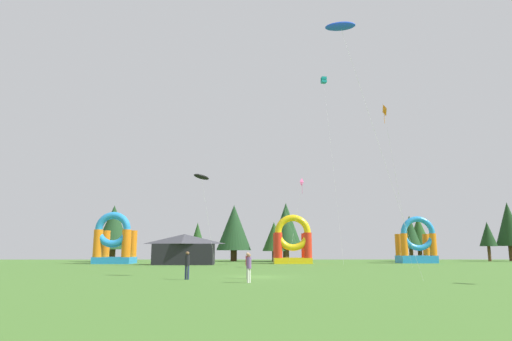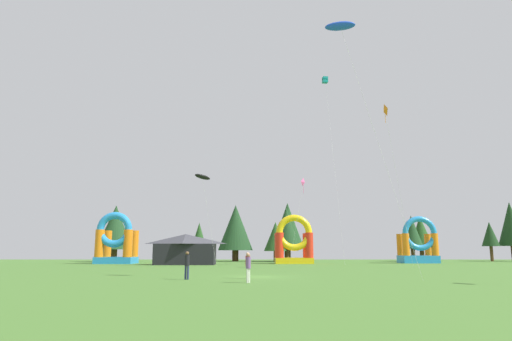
{
  "view_description": "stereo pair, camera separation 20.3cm",
  "coord_description": "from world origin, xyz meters",
  "px_view_note": "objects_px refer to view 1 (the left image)",
  "views": [
    {
      "loc": [
        -0.25,
        -33.33,
        1.94
      ],
      "look_at": [
        0.0,
        7.66,
        9.21
      ],
      "focal_mm": 31.47,
      "sensor_mm": 36.0,
      "label": 1
    },
    {
      "loc": [
        -0.05,
        -33.33,
        1.94
      ],
      "look_at": [
        0.0,
        7.66,
        9.21
      ],
      "focal_mm": 31.47,
      "sensor_mm": 36.0,
      "label": 2
    }
  ],
  "objects_px": {
    "person_far_side": "(187,263)",
    "festival_tent": "(184,249)",
    "kite_orange_diamond": "(384,113)",
    "kite_pink_diamond": "(302,183)",
    "person_left_edge": "(249,265)",
    "inflatable_blue_arch": "(114,244)",
    "kite_black_parafoil": "(201,177)",
    "inflatable_red_slide": "(292,245)",
    "inflatable_yellow_castle": "(417,246)",
    "person_midfield": "(248,263)",
    "kite_blue_parafoil": "(340,27)",
    "kite_teal_box": "(324,81)"
  },
  "relations": [
    {
      "from": "person_midfield",
      "to": "inflatable_blue_arch",
      "type": "xyz_separation_m",
      "value": [
        -19.48,
        33.42,
        1.74
      ]
    },
    {
      "from": "person_midfield",
      "to": "inflatable_blue_arch",
      "type": "distance_m",
      "value": 38.72
    },
    {
      "from": "person_left_edge",
      "to": "inflatable_yellow_castle",
      "type": "distance_m",
      "value": 47.16
    },
    {
      "from": "kite_blue_parafoil",
      "to": "person_left_edge",
      "type": "height_order",
      "value": "kite_blue_parafoil"
    },
    {
      "from": "kite_blue_parafoil",
      "to": "inflatable_yellow_castle",
      "type": "relative_size",
      "value": 2.66
    },
    {
      "from": "kite_teal_box",
      "to": "kite_orange_diamond",
      "type": "bearing_deg",
      "value": -79.36
    },
    {
      "from": "person_left_edge",
      "to": "person_midfield",
      "type": "bearing_deg",
      "value": -142.05
    },
    {
      "from": "kite_orange_diamond",
      "to": "person_midfield",
      "type": "bearing_deg",
      "value": -133.61
    },
    {
      "from": "inflatable_blue_arch",
      "to": "kite_black_parafoil",
      "type": "bearing_deg",
      "value": -36.47
    },
    {
      "from": "kite_orange_diamond",
      "to": "kite_pink_diamond",
      "type": "xyz_separation_m",
      "value": [
        -7.41,
        14.39,
        -5.66
      ]
    },
    {
      "from": "person_far_side",
      "to": "inflatable_yellow_castle",
      "type": "height_order",
      "value": "inflatable_yellow_castle"
    },
    {
      "from": "kite_black_parafoil",
      "to": "kite_orange_diamond",
      "type": "bearing_deg",
      "value": -21.76
    },
    {
      "from": "kite_black_parafoil",
      "to": "inflatable_red_slide",
      "type": "xyz_separation_m",
      "value": [
        12.09,
        10.03,
        -8.24
      ]
    },
    {
      "from": "person_left_edge",
      "to": "inflatable_blue_arch",
      "type": "relative_size",
      "value": 0.24
    },
    {
      "from": "festival_tent",
      "to": "person_far_side",
      "type": "bearing_deg",
      "value": -80.94
    },
    {
      "from": "kite_orange_diamond",
      "to": "kite_pink_diamond",
      "type": "height_order",
      "value": "kite_orange_diamond"
    },
    {
      "from": "kite_black_parafoil",
      "to": "kite_blue_parafoil",
      "type": "xyz_separation_m",
      "value": [
        12.78,
        -24.87,
        7.04
      ]
    },
    {
      "from": "inflatable_yellow_castle",
      "to": "inflatable_blue_arch",
      "type": "relative_size",
      "value": 0.95
    },
    {
      "from": "kite_orange_diamond",
      "to": "inflatable_yellow_castle",
      "type": "distance_m",
      "value": 27.15
    },
    {
      "from": "kite_pink_diamond",
      "to": "inflatable_blue_arch",
      "type": "distance_m",
      "value": 28.11
    },
    {
      "from": "inflatable_yellow_castle",
      "to": "inflatable_red_slide",
      "type": "distance_m",
      "value": 18.95
    },
    {
      "from": "kite_pink_diamond",
      "to": "person_left_edge",
      "type": "xyz_separation_m",
      "value": [
        -7.04,
        -33.77,
        -9.96
      ]
    },
    {
      "from": "kite_orange_diamond",
      "to": "kite_teal_box",
      "type": "distance_m",
      "value": 21.4
    },
    {
      "from": "inflatable_red_slide",
      "to": "kite_blue_parafoil",
      "type": "bearing_deg",
      "value": -88.87
    },
    {
      "from": "person_far_side",
      "to": "kite_orange_diamond",
      "type": "bearing_deg",
      "value": 58.59
    },
    {
      "from": "person_left_edge",
      "to": "person_midfield",
      "type": "height_order",
      "value": "person_midfield"
    },
    {
      "from": "person_far_side",
      "to": "kite_pink_diamond",
      "type": "bearing_deg",
      "value": 87.27
    },
    {
      "from": "inflatable_blue_arch",
      "to": "festival_tent",
      "type": "distance_m",
      "value": 11.56
    },
    {
      "from": "festival_tent",
      "to": "kite_teal_box",
      "type": "bearing_deg",
      "value": 12.59
    },
    {
      "from": "person_midfield",
      "to": "festival_tent",
      "type": "xyz_separation_m",
      "value": [
        -8.82,
        29.0,
        0.96
      ]
    },
    {
      "from": "kite_blue_parafoil",
      "to": "person_midfield",
      "type": "bearing_deg",
      "value": 168.6
    },
    {
      "from": "kite_orange_diamond",
      "to": "kite_pink_diamond",
      "type": "relative_size",
      "value": 1.5
    },
    {
      "from": "kite_blue_parafoil",
      "to": "person_midfield",
      "type": "height_order",
      "value": "kite_blue_parafoil"
    },
    {
      "from": "inflatable_blue_arch",
      "to": "festival_tent",
      "type": "bearing_deg",
      "value": -22.54
    },
    {
      "from": "festival_tent",
      "to": "person_midfield",
      "type": "bearing_deg",
      "value": -73.07
    },
    {
      "from": "person_far_side",
      "to": "festival_tent",
      "type": "xyz_separation_m",
      "value": [
        -4.8,
        30.07,
        0.92
      ]
    },
    {
      "from": "person_left_edge",
      "to": "festival_tent",
      "type": "relative_size",
      "value": 0.22
    },
    {
      "from": "kite_orange_diamond",
      "to": "kite_blue_parafoil",
      "type": "height_order",
      "value": "kite_blue_parafoil"
    },
    {
      "from": "person_midfield",
      "to": "kite_orange_diamond",
      "type": "bearing_deg",
      "value": 121.74
    },
    {
      "from": "kite_black_parafoil",
      "to": "person_midfield",
      "type": "distance_m",
      "value": 26.21
    },
    {
      "from": "kite_pink_diamond",
      "to": "person_midfield",
      "type": "height_order",
      "value": "kite_pink_diamond"
    },
    {
      "from": "person_far_side",
      "to": "person_left_edge",
      "type": "bearing_deg",
      "value": -18.89
    },
    {
      "from": "kite_pink_diamond",
      "to": "inflatable_yellow_castle",
      "type": "relative_size",
      "value": 1.68
    },
    {
      "from": "kite_black_parafoil",
      "to": "person_far_side",
      "type": "relative_size",
      "value": 6.19
    },
    {
      "from": "person_far_side",
      "to": "inflatable_red_slide",
      "type": "height_order",
      "value": "inflatable_red_slide"
    },
    {
      "from": "person_left_edge",
      "to": "person_far_side",
      "type": "bearing_deg",
      "value": -89.69
    },
    {
      "from": "kite_orange_diamond",
      "to": "kite_blue_parafoil",
      "type": "relative_size",
      "value": 0.95
    },
    {
      "from": "kite_black_parafoil",
      "to": "inflatable_blue_arch",
      "type": "xyz_separation_m",
      "value": [
        -13.38,
        9.89,
        -8.09
      ]
    },
    {
      "from": "kite_teal_box",
      "to": "kite_blue_parafoil",
      "type": "distance_m",
      "value": 36.35
    },
    {
      "from": "kite_teal_box",
      "to": "kite_blue_parafoil",
      "type": "xyz_separation_m",
      "value": [
        -4.45,
        -34.8,
        -9.5
      ]
    }
  ]
}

